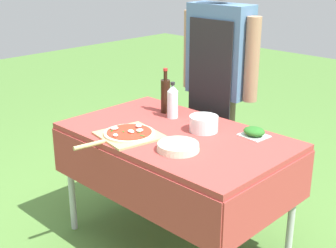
% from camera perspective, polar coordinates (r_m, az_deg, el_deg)
% --- Properties ---
extents(ground_plane, '(12.00, 12.00, 0.00)m').
position_cam_1_polar(ground_plane, '(3.05, 0.85, -14.31)').
color(ground_plane, '#517F38').
extents(prep_table, '(1.34, 0.82, 0.75)m').
position_cam_1_polar(prep_table, '(2.73, 0.92, -2.70)').
color(prep_table, '#A83D38').
rests_on(prep_table, ground).
extents(person_cook, '(0.61, 0.20, 1.63)m').
position_cam_1_polar(person_cook, '(3.21, 6.18, 6.16)').
color(person_cook, '#70604C').
rests_on(person_cook, ground).
extents(pizza_on_peel, '(0.37, 0.52, 0.05)m').
position_cam_1_polar(pizza_on_peel, '(2.66, -4.91, -1.24)').
color(pizza_on_peel, tan).
rests_on(pizza_on_peel, prep_table).
extents(oil_bottle, '(0.06, 0.06, 0.29)m').
position_cam_1_polar(oil_bottle, '(3.03, -0.31, 3.54)').
color(oil_bottle, black).
rests_on(oil_bottle, prep_table).
extents(water_bottle, '(0.07, 0.07, 0.23)m').
position_cam_1_polar(water_bottle, '(2.93, 0.57, 2.80)').
color(water_bottle, silver).
rests_on(water_bottle, prep_table).
extents(herb_container, '(0.16, 0.14, 0.05)m').
position_cam_1_polar(herb_container, '(2.69, 10.45, -0.96)').
color(herb_container, silver).
rests_on(herb_container, prep_table).
extents(mixing_tub, '(0.17, 0.17, 0.09)m').
position_cam_1_polar(mixing_tub, '(2.73, 4.38, 0.05)').
color(mixing_tub, silver).
rests_on(mixing_tub, prep_table).
extents(plate_stack, '(0.23, 0.23, 0.04)m').
position_cam_1_polar(plate_stack, '(2.46, 1.24, -2.80)').
color(plate_stack, beige).
rests_on(plate_stack, prep_table).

